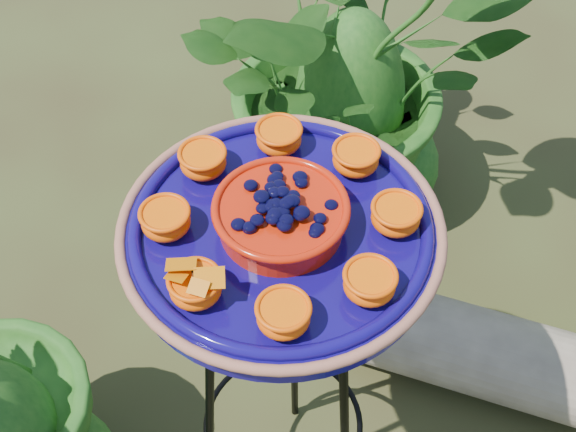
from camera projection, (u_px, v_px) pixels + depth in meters
The scene contains 4 objects.
tripod_stand at pixel (283, 366), 1.36m from camera, with size 0.40×0.40×0.84m.
feeder_dish at pixel (281, 229), 1.08m from camera, with size 0.55×0.55×0.10m.
driftwood_log at pixel (467, 348), 1.85m from camera, with size 0.20×0.20×0.61m, color tan.
shrub_back_left at pixel (352, 64), 1.97m from camera, with size 0.81×0.71×0.90m, color #194A13.
Camera 1 is at (0.20, -0.70, 1.72)m, focal length 50.00 mm.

